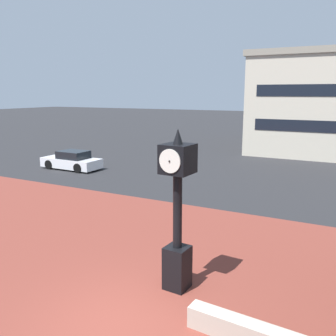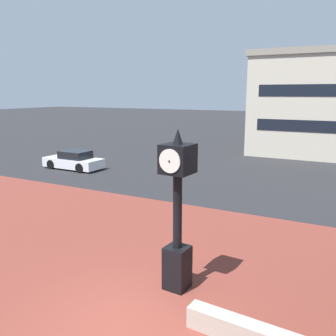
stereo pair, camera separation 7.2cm
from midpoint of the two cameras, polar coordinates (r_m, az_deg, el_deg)
The scene contains 4 objects.
ground_plane at distance 9.26m, azimuth -7.62°, elevation -22.72°, with size 200.00×200.00×0.00m, color #262628.
plaza_brick_paving at distance 11.09m, azimuth 0.16°, elevation -16.39°, with size 44.00×13.00×0.01m, color brown.
street_clock at distance 9.66m, azimuth 1.27°, elevation -6.83°, with size 0.80×0.87×4.34m.
car_street_mid at distance 26.39m, azimuth -14.74°, elevation 1.08°, with size 4.26×1.87×1.28m.
Camera 1 is at (4.50, -6.20, 5.21)m, focal length 39.35 mm.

